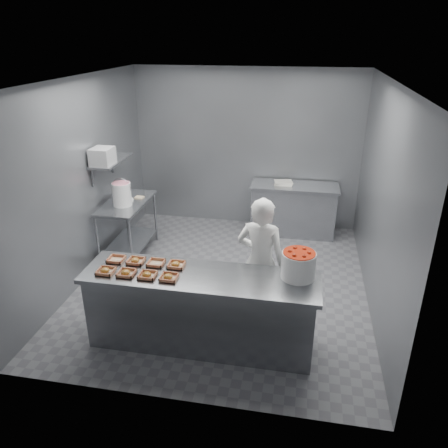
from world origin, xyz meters
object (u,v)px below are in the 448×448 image
(tray_3, at_px, (169,277))
(strawberry_tub, at_px, (298,264))
(back_counter, at_px, (293,209))
(tray_6, at_px, (156,263))
(worker, at_px, (261,261))
(glaze_bucket, at_px, (122,194))
(tray_4, at_px, (116,259))
(tray_7, at_px, (176,265))
(tray_0, at_px, (106,271))
(tray_5, at_px, (136,261))
(tray_1, at_px, (126,273))
(tray_2, at_px, (147,275))
(appliance, at_px, (102,156))
(service_counter, at_px, (201,309))
(prep_table, at_px, (128,220))

(tray_3, bearing_deg, strawberry_tub, 12.07)
(back_counter, bearing_deg, tray_6, -114.95)
(back_counter, xyz_separation_m, tray_3, (-1.21, -3.39, 0.47))
(worker, bearing_deg, glaze_bucket, -17.98)
(tray_4, height_order, tray_7, tray_7)
(tray_3, xyz_separation_m, glaze_bucket, (-1.33, 1.95, 0.16))
(tray_0, bearing_deg, worker, 24.41)
(back_counter, height_order, tray_5, tray_5)
(tray_0, distance_m, tray_4, 0.28)
(back_counter, bearing_deg, tray_7, -111.26)
(back_counter, distance_m, tray_1, 3.82)
(tray_2, bearing_deg, appliance, 124.91)
(tray_2, distance_m, tray_3, 0.24)
(service_counter, distance_m, tray_4, 1.14)
(prep_table, bearing_deg, tray_3, -57.33)
(prep_table, bearing_deg, tray_1, -67.64)
(tray_5, height_order, worker, worker)
(prep_table, distance_m, tray_1, 2.28)
(glaze_bucket, relative_size, appliance, 1.32)
(tray_1, height_order, tray_6, tray_1)
(prep_table, distance_m, tray_2, 2.38)
(tray_0, relative_size, strawberry_tub, 0.51)
(tray_0, distance_m, tray_2, 0.48)
(tray_2, xyz_separation_m, worker, (1.15, 0.74, -0.11))
(tray_4, bearing_deg, back_counter, 58.22)
(tray_6, relative_size, appliance, 0.57)
(tray_0, xyz_separation_m, tray_6, (0.48, 0.28, -0.00))
(appliance, bearing_deg, back_counter, 30.43)
(tray_7, bearing_deg, tray_2, -130.76)
(prep_table, relative_size, glaze_bucket, 2.79)
(tray_2, relative_size, strawberry_tub, 0.51)
(tray_6, bearing_deg, tray_3, -49.60)
(service_counter, xyz_separation_m, tray_7, (-0.31, 0.14, 0.47))
(service_counter, distance_m, back_counter, 3.37)
(tray_3, bearing_deg, back_counter, 70.34)
(back_counter, xyz_separation_m, strawberry_tub, (0.14, -3.10, 0.61))
(tray_4, relative_size, tray_7, 1.00)
(back_counter, distance_m, glaze_bucket, 2.99)
(service_counter, bearing_deg, prep_table, 130.24)
(prep_table, distance_m, tray_0, 2.20)
(tray_6, bearing_deg, prep_table, 121.33)
(tray_0, xyz_separation_m, glaze_bucket, (-0.61, 1.95, 0.16))
(tray_2, height_order, tray_3, same)
(service_counter, xyz_separation_m, tray_2, (-0.55, -0.14, 0.47))
(service_counter, distance_m, tray_0, 1.14)
(tray_1, distance_m, tray_4, 0.37)
(tray_2, xyz_separation_m, tray_6, (0.00, 0.28, -0.00))
(tray_5, xyz_separation_m, strawberry_tub, (1.83, 0.01, 0.14))
(tray_0, bearing_deg, tray_3, 0.00)
(back_counter, relative_size, tray_0, 8.01)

